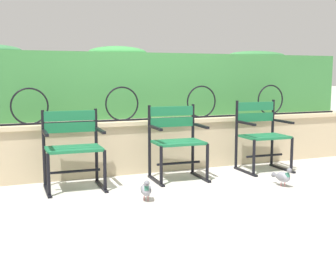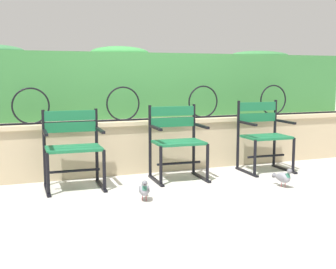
{
  "view_description": "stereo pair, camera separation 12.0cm",
  "coord_description": "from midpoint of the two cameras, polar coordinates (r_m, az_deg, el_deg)",
  "views": [
    {
      "loc": [
        -1.88,
        -4.5,
        1.22
      ],
      "look_at": [
        0.0,
        0.04,
        0.55
      ],
      "focal_mm": 47.62,
      "sensor_mm": 36.0,
      "label": 1
    },
    {
      "loc": [
        -1.77,
        -4.54,
        1.22
      ],
      "look_at": [
        0.0,
        0.04,
        0.55
      ],
      "focal_mm": 47.62,
      "sensor_mm": 36.0,
      "label": 2
    }
  ],
  "objects": [
    {
      "name": "ground_plane",
      "position": [
        5.03,
        0.85,
        -6.28
      ],
      "size": [
        60.0,
        60.0,
        0.0
      ],
      "primitive_type": "plane",
      "color": "#BCB7AD"
    },
    {
      "name": "park_chair_centre",
      "position": [
        5.17,
        1.79,
        -0.66
      ],
      "size": [
        0.62,
        0.55,
        0.86
      ],
      "color": "#19663D",
      "rests_on": "ground"
    },
    {
      "name": "park_chair_right",
      "position": [
        5.75,
        12.7,
        0.07
      ],
      "size": [
        0.6,
        0.54,
        0.88
      ],
      "color": "#19663D",
      "rests_on": "ground"
    },
    {
      "name": "stone_wall",
      "position": [
        5.65,
        -2.01,
        -1.3
      ],
      "size": [
        6.36,
        0.41,
        0.65
      ],
      "color": "tan",
      "rests_on": "ground"
    },
    {
      "name": "park_chair_left",
      "position": [
        4.86,
        -11.41,
        -1.39
      ],
      "size": [
        0.63,
        0.54,
        0.84
      ],
      "color": "#19663D",
      "rests_on": "ground"
    },
    {
      "name": "hedge_row",
      "position": [
        5.96,
        -3.43,
        6.59
      ],
      "size": [
        6.23,
        0.46,
        0.92
      ],
      "color": "#387A3D",
      "rests_on": "stone_wall"
    },
    {
      "name": "pigeon_far_side",
      "position": [
        5.02,
        15.2,
        -5.27
      ],
      "size": [
        0.12,
        0.29,
        0.22
      ],
      "color": "gray",
      "rests_on": "ground"
    },
    {
      "name": "pigeon_near_chairs",
      "position": [
        4.35,
        -2.27,
        -7.02
      ],
      "size": [
        0.15,
        0.29,
        0.22
      ],
      "color": "gray",
      "rests_on": "ground"
    },
    {
      "name": "iron_arch_fence",
      "position": [
        5.44,
        -4.59,
        3.63
      ],
      "size": [
        5.84,
        0.02,
        0.42
      ],
      "color": "black",
      "rests_on": "stone_wall"
    }
  ]
}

